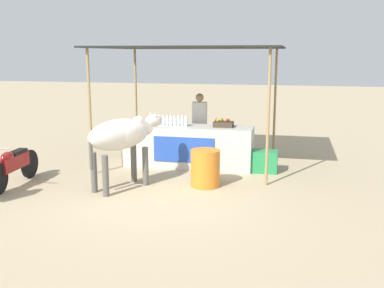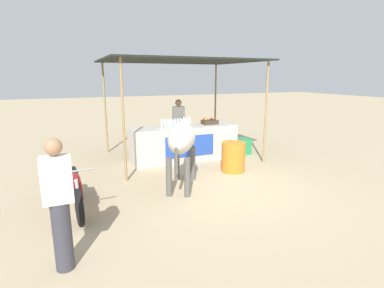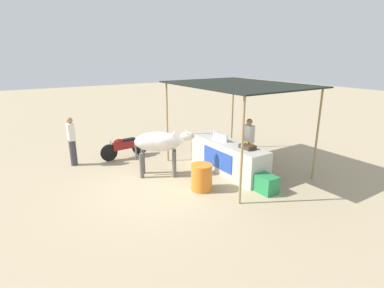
{
  "view_description": "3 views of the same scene",
  "coord_description": "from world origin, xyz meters",
  "px_view_note": "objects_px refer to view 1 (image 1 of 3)",
  "views": [
    {
      "loc": [
        2.38,
        -7.77,
        2.62
      ],
      "look_at": [
        0.34,
        1.13,
        0.76
      ],
      "focal_mm": 42.0,
      "sensor_mm": 36.0,
      "label": 1
    },
    {
      "loc": [
        -3.09,
        -5.46,
        2.33
      ],
      "look_at": [
        -0.32,
        0.92,
        0.75
      ],
      "focal_mm": 28.0,
      "sensor_mm": 36.0,
      "label": 2
    },
    {
      "loc": [
        6.96,
        -3.61,
        3.6
      ],
      "look_at": [
        -0.44,
        1.13,
        0.97
      ],
      "focal_mm": 28.0,
      "sensor_mm": 36.0,
      "label": 3
    }
  ],
  "objects_px": {
    "fruit_crate": "(223,123)",
    "water_barrel": "(205,168)",
    "motorcycle_parked": "(14,165)",
    "vendor_behind_counter": "(200,126)",
    "cooler_box": "(264,161)",
    "cow": "(122,136)",
    "stall_counter": "(188,146)"
  },
  "relations": [
    {
      "from": "water_barrel",
      "to": "fruit_crate",
      "type": "bearing_deg",
      "value": 86.33
    },
    {
      "from": "stall_counter",
      "to": "cooler_box",
      "type": "bearing_deg",
      "value": -3.14
    },
    {
      "from": "stall_counter",
      "to": "fruit_crate",
      "type": "distance_m",
      "value": 0.98
    },
    {
      "from": "fruit_crate",
      "to": "water_barrel",
      "type": "height_order",
      "value": "fruit_crate"
    },
    {
      "from": "cow",
      "to": "motorcycle_parked",
      "type": "relative_size",
      "value": 0.98
    },
    {
      "from": "vendor_behind_counter",
      "to": "cooler_box",
      "type": "height_order",
      "value": "vendor_behind_counter"
    },
    {
      "from": "cow",
      "to": "water_barrel",
      "type": "bearing_deg",
      "value": 17.06
    },
    {
      "from": "cow",
      "to": "fruit_crate",
      "type": "bearing_deg",
      "value": 50.85
    },
    {
      "from": "water_barrel",
      "to": "motorcycle_parked",
      "type": "relative_size",
      "value": 0.41
    },
    {
      "from": "stall_counter",
      "to": "vendor_behind_counter",
      "type": "height_order",
      "value": "vendor_behind_counter"
    },
    {
      "from": "stall_counter",
      "to": "cooler_box",
      "type": "xyz_separation_m",
      "value": [
        1.77,
        -0.1,
        -0.24
      ]
    },
    {
      "from": "cooler_box",
      "to": "fruit_crate",
      "type": "bearing_deg",
      "value": 170.5
    },
    {
      "from": "vendor_behind_counter",
      "to": "water_barrel",
      "type": "distance_m",
      "value": 2.36
    },
    {
      "from": "motorcycle_parked",
      "to": "water_barrel",
      "type": "bearing_deg",
      "value": 12.51
    },
    {
      "from": "vendor_behind_counter",
      "to": "cow",
      "type": "distance_m",
      "value": 2.88
    },
    {
      "from": "vendor_behind_counter",
      "to": "fruit_crate",
      "type": "bearing_deg",
      "value": -44.96
    },
    {
      "from": "fruit_crate",
      "to": "cooler_box",
      "type": "relative_size",
      "value": 0.73
    },
    {
      "from": "stall_counter",
      "to": "cow",
      "type": "distance_m",
      "value": 2.2
    },
    {
      "from": "fruit_crate",
      "to": "cooler_box",
      "type": "distance_m",
      "value": 1.26
    },
    {
      "from": "cooler_box",
      "to": "water_barrel",
      "type": "relative_size",
      "value": 0.81
    },
    {
      "from": "vendor_behind_counter",
      "to": "stall_counter",
      "type": "bearing_deg",
      "value": -98.79
    },
    {
      "from": "fruit_crate",
      "to": "vendor_behind_counter",
      "type": "bearing_deg",
      "value": 135.04
    },
    {
      "from": "stall_counter",
      "to": "fruit_crate",
      "type": "xyz_separation_m",
      "value": [
        0.81,
        0.06,
        0.56
      ]
    },
    {
      "from": "stall_counter",
      "to": "cow",
      "type": "bearing_deg",
      "value": -113.21
    },
    {
      "from": "water_barrel",
      "to": "cooler_box",
      "type": "bearing_deg",
      "value": 52.57
    },
    {
      "from": "cow",
      "to": "motorcycle_parked",
      "type": "bearing_deg",
      "value": -170.81
    },
    {
      "from": "vendor_behind_counter",
      "to": "water_barrel",
      "type": "relative_size",
      "value": 2.23
    },
    {
      "from": "vendor_behind_counter",
      "to": "motorcycle_parked",
      "type": "bearing_deg",
      "value": -135.68
    },
    {
      "from": "vendor_behind_counter",
      "to": "water_barrel",
      "type": "xyz_separation_m",
      "value": [
        0.59,
        -2.24,
        -0.48
      ]
    },
    {
      "from": "cow",
      "to": "motorcycle_parked",
      "type": "xyz_separation_m",
      "value": [
        -2.18,
        -0.35,
        -0.61
      ]
    },
    {
      "from": "cooler_box",
      "to": "cow",
      "type": "height_order",
      "value": "cow"
    },
    {
      "from": "cooler_box",
      "to": "water_barrel",
      "type": "bearing_deg",
      "value": -127.43
    }
  ]
}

